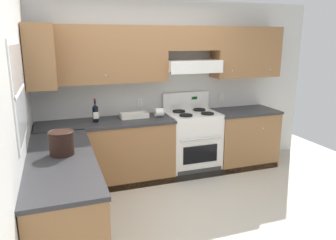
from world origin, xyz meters
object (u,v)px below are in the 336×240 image
(wine_bottle, at_px, (95,113))
(bowl, at_px, (134,116))
(stove, at_px, (192,142))
(paper_towel_roll, at_px, (159,112))
(bucket, at_px, (61,142))

(wine_bottle, height_order, bowl, wine_bottle)
(stove, bearing_deg, bowl, 174.69)
(paper_towel_roll, bearing_deg, bowl, 170.75)
(stove, distance_m, bucket, 2.30)
(bucket, bearing_deg, stove, 31.77)
(paper_towel_roll, bearing_deg, bucket, -138.95)
(stove, height_order, wine_bottle, wine_bottle)
(bowl, height_order, bucket, bucket)
(wine_bottle, bearing_deg, bucket, -111.80)
(bowl, bearing_deg, wine_bottle, -172.34)
(stove, distance_m, bowl, 0.99)
(bowl, xyz_separation_m, paper_towel_roll, (0.36, -0.06, 0.04))
(bowl, bearing_deg, stove, -5.31)
(wine_bottle, relative_size, paper_towel_roll, 2.62)
(stove, bearing_deg, paper_towel_roll, 177.40)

